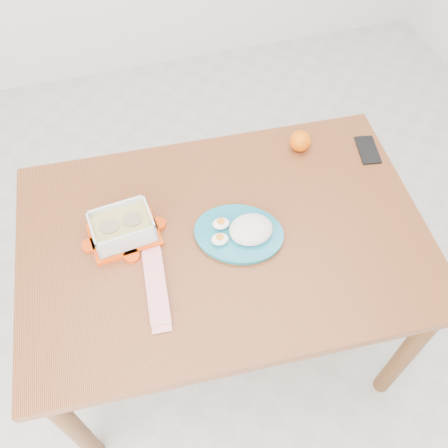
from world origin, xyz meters
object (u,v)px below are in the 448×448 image
object	(u,v)px
food_container	(123,228)
smartphone	(368,150)
rice_plate	(243,231)
orange_fruit	(300,141)
dining_table	(224,251)

from	to	relation	value
food_container	smartphone	xyz separation A→B (m)	(0.88, 0.13, -0.04)
food_container	rice_plate	xyz separation A→B (m)	(0.35, -0.10, -0.02)
rice_plate	smartphone	bearing A→B (deg)	47.27
orange_fruit	dining_table	bearing A→B (deg)	-141.49
rice_plate	smartphone	xyz separation A→B (m)	(0.53, 0.22, -0.02)
dining_table	smartphone	size ratio (longest dim) A/B	9.97
dining_table	smartphone	distance (m)	0.63
orange_fruit	smartphone	world-z (taller)	orange_fruit
food_container	rice_plate	size ratio (longest dim) A/B	0.62
dining_table	orange_fruit	bearing A→B (deg)	41.76
dining_table	smartphone	xyz separation A→B (m)	(0.58, 0.21, 0.10)
food_container	rice_plate	distance (m)	0.36
rice_plate	smartphone	world-z (taller)	rice_plate
food_container	smartphone	world-z (taller)	food_container
food_container	orange_fruit	size ratio (longest dim) A/B	2.99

